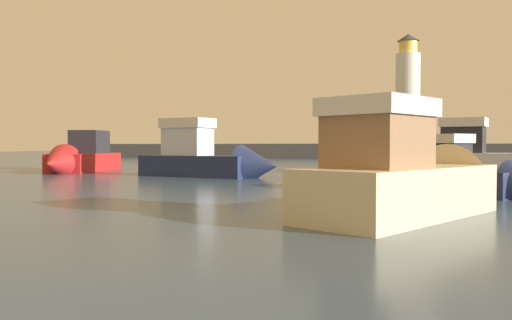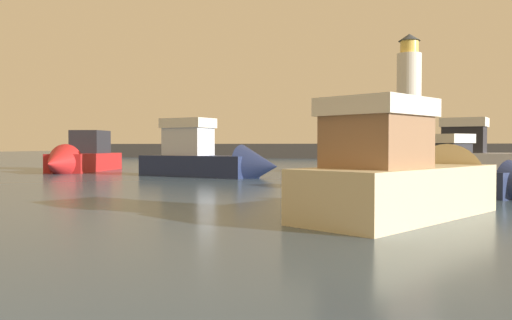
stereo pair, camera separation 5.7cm
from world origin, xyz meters
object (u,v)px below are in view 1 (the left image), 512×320
object	(u,v)px
motorboat_0	(78,158)
motorboat_4	(212,159)
lighthouse	(408,92)
motorboat_1	(419,179)
motorboat_6	(499,158)
motorboat_2	(469,176)

from	to	relation	value
motorboat_0	motorboat_4	bearing A→B (deg)	-14.46
lighthouse	motorboat_1	size ratio (longest dim) A/B	1.84
motorboat_1	motorboat_0	bearing A→B (deg)	143.04
motorboat_0	motorboat_1	distance (m)	26.69
lighthouse	motorboat_1	world-z (taller)	lighthouse
motorboat_6	motorboat_1	bearing A→B (deg)	-104.63
lighthouse	motorboat_2	bearing A→B (deg)	-87.87
motorboat_0	motorboat_1	xyz separation A→B (m)	(21.33, -16.05, 0.01)
lighthouse	motorboat_0	world-z (taller)	lighthouse
motorboat_2	motorboat_4	size ratio (longest dim) A/B	0.66
lighthouse	motorboat_0	size ratio (longest dim) A/B	1.61
motorboat_1	motorboat_6	distance (m)	18.97
motorboat_0	motorboat_4	distance (m)	10.92
motorboat_2	motorboat_6	xyz separation A→B (m)	(2.95, 12.50, 0.37)
motorboat_0	motorboat_6	size ratio (longest dim) A/B	0.97
motorboat_6	motorboat_0	bearing A→B (deg)	-174.95
motorboat_2	motorboat_4	xyz separation A→B (m)	(-12.60, 7.46, 0.35)
lighthouse	motorboat_2	distance (m)	52.41
motorboat_0	motorboat_1	world-z (taller)	motorboat_1
lighthouse	motorboat_4	distance (m)	46.21
motorboat_4	motorboat_0	bearing A→B (deg)	165.54
motorboat_1	lighthouse	bearing A→B (deg)	90.08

